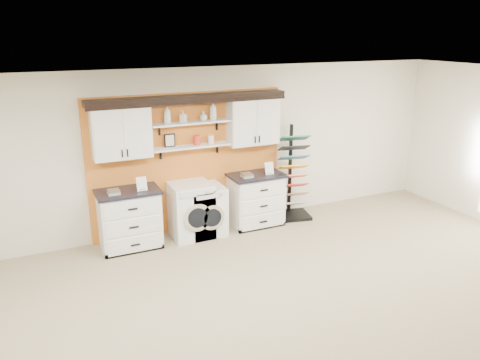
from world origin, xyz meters
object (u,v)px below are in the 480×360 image
base_cabinet_left (130,219)px  base_cabinet_right (256,199)px  washer (191,210)px  dryer (205,210)px  sample_rack (292,189)px

base_cabinet_left → base_cabinet_right: base_cabinet_left is taller
base_cabinet_right → washer: size_ratio=1.03×
base_cabinet_right → dryer: (-0.97, -0.00, -0.04)m
washer → sample_rack: bearing=1.1°
base_cabinet_right → sample_rack: size_ratio=0.56×
base_cabinet_left → washer: base_cabinet_left is taller
dryer → sample_rack: (1.75, 0.04, 0.12)m
base_cabinet_left → sample_rack: sample_rack is taller
base_cabinet_left → sample_rack: (3.04, 0.04, 0.06)m
base_cabinet_left → washer: 1.03m
washer → dryer: (0.26, 0.00, -0.04)m
base_cabinet_right → washer: bearing=-179.8°
dryer → sample_rack: size_ratio=0.49×
base_cabinet_left → base_cabinet_right: (2.26, 0.00, -0.01)m
washer → sample_rack: 2.01m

